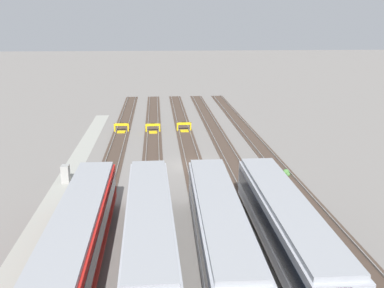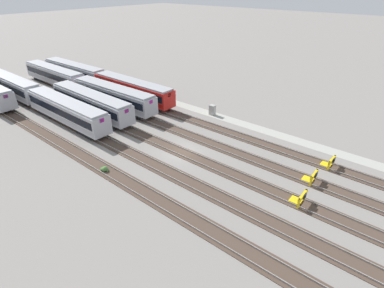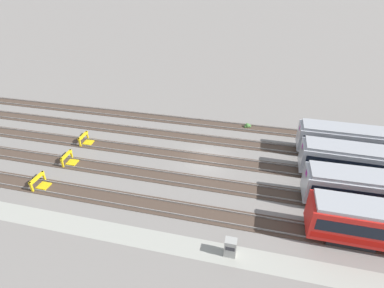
{
  "view_description": "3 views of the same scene",
  "coord_description": "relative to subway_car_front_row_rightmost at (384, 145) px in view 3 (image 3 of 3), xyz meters",
  "views": [
    {
      "loc": [
        44.12,
        -3.67,
        14.2
      ],
      "look_at": [
        -1.72,
        0.0,
        1.8
      ],
      "focal_mm": 42.0,
      "sensor_mm": 36.0,
      "label": 1
    },
    {
      "loc": [
        -21.63,
        24.08,
        18.93
      ],
      "look_at": [
        -1.72,
        0.0,
        1.8
      ],
      "focal_mm": 28.0,
      "sensor_mm": 36.0,
      "label": 2
    },
    {
      "loc": [
        4.8,
        -27.51,
        19.47
      ],
      "look_at": [
        -1.72,
        0.0,
        1.8
      ],
      "focal_mm": 28.0,
      "sensor_mm": 36.0,
      "label": 3
    }
  ],
  "objects": [
    {
      "name": "bumper_stop_middle_track",
      "position": [
        -34.0,
        -4.21,
        -1.53
      ],
      "size": [
        1.36,
        2.0,
        1.22
      ],
      "color": "gold",
      "rests_on": "ground"
    },
    {
      "name": "rail_track_near_inner",
      "position": [
        -18.85,
        -8.45,
        -2.0
      ],
      "size": [
        90.0,
        2.24,
        0.21
      ],
      "color": "#47382D",
      "rests_on": "ground"
    },
    {
      "name": "electrical_cabinet",
      "position": [
        -14.69,
        -16.4,
        -1.24
      ],
      "size": [
        0.9,
        0.73,
        1.6
      ],
      "color": "#9E9E99",
      "rests_on": "ground"
    },
    {
      "name": "rail_track_nearest",
      "position": [
        -18.85,
        -12.67,
        -2.0
      ],
      "size": [
        90.0,
        2.23,
        0.21
      ],
      "color": "#47382D",
      "rests_on": "ground"
    },
    {
      "name": "service_walkway",
      "position": [
        -18.85,
        -16.48,
        -2.04
      ],
      "size": [
        54.0,
        2.0,
        0.01
      ],
      "primitive_type": "cube",
      "color": "#9E9E93",
      "rests_on": "ground"
    },
    {
      "name": "bumper_stop_near_inner_track",
      "position": [
        -33.57,
        -8.44,
        -1.53
      ],
      "size": [
        1.36,
        2.01,
        1.22
      ],
      "color": "gold",
      "rests_on": "ground"
    },
    {
      "name": "rail_track_farthest",
      "position": [
        -18.85,
        4.24,
        -2.0
      ],
      "size": [
        90.0,
        2.23,
        0.21
      ],
      "color": "#47382D",
      "rests_on": "ground"
    },
    {
      "name": "rail_track_far_inner",
      "position": [
        -18.85,
        0.01,
        -2.0
      ],
      "size": [
        90.0,
        2.23,
        0.21
      ],
      "color": "#47382D",
      "rests_on": "ground"
    },
    {
      "name": "weed_clump",
      "position": [
        -14.93,
        4.45,
        -1.8
      ],
      "size": [
        0.92,
        0.7,
        0.64
      ],
      "color": "#4C7F3D",
      "rests_on": "ground"
    },
    {
      "name": "rail_track_middle",
      "position": [
        -18.85,
        -4.22,
        -2.0
      ],
      "size": [
        90.0,
        2.24,
        0.21
      ],
      "color": "#47382D",
      "rests_on": "ground"
    },
    {
      "name": "bumper_stop_nearest_track",
      "position": [
        -34.08,
        -12.68,
        -1.53
      ],
      "size": [
        1.36,
        2.01,
        1.22
      ],
      "color": "gold",
      "rests_on": "ground"
    },
    {
      "name": "subway_car_front_row_rightmost",
      "position": [
        0.0,
        0.0,
        0.0
      ],
      "size": [
        18.02,
        2.99,
        3.7
      ],
      "color": "#ADAFB7",
      "rests_on": "ground"
    },
    {
      "name": "ground_plane",
      "position": [
        -18.85,
        -4.22,
        -2.04
      ],
      "size": [
        400.0,
        400.0,
        0.0
      ],
      "primitive_type": "plane",
      "color": "gray"
    }
  ]
}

